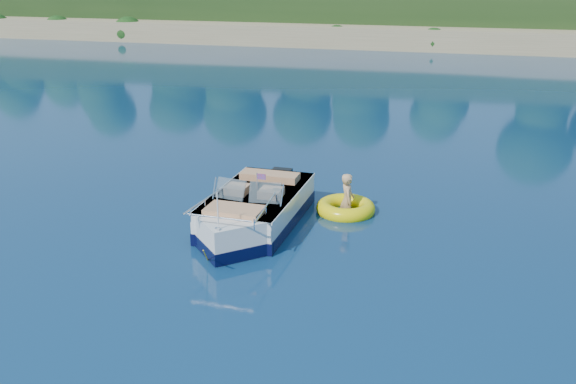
# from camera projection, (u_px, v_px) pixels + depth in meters

# --- Properties ---
(ground) EXTENTS (160.00, 160.00, 0.00)m
(ground) POSITION_uv_depth(u_px,v_px,m) (266.00, 248.00, 14.11)
(ground) COLOR #092343
(ground) RESTS_ON ground
(shoreline) EXTENTS (170.00, 59.00, 6.00)m
(shoreline) POSITION_uv_depth(u_px,v_px,m) (432.00, 9.00, 71.73)
(shoreline) COLOR #917E54
(shoreline) RESTS_ON ground
(motorboat) EXTENTS (2.02, 5.34, 1.78)m
(motorboat) POSITION_uv_depth(u_px,v_px,m) (253.00, 214.00, 15.12)
(motorboat) COLOR silver
(motorboat) RESTS_ON ground
(tow_tube) EXTENTS (1.95, 1.95, 0.39)m
(tow_tube) POSITION_uv_depth(u_px,v_px,m) (346.00, 208.00, 16.13)
(tow_tube) COLOR #FFE509
(tow_tube) RESTS_ON ground
(boy) EXTENTS (0.58, 0.86, 1.56)m
(boy) POSITION_uv_depth(u_px,v_px,m) (347.00, 212.00, 16.19)
(boy) COLOR tan
(boy) RESTS_ON ground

